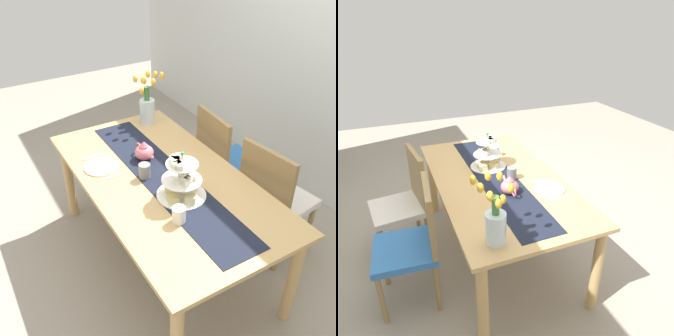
# 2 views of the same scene
# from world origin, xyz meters

# --- Properties ---
(ground_plane) EXTENTS (8.00, 8.00, 0.00)m
(ground_plane) POSITION_xyz_m (0.00, 0.00, 0.00)
(ground_plane) COLOR gray
(dining_table) EXTENTS (1.78, 0.94, 0.72)m
(dining_table) POSITION_xyz_m (0.00, 0.00, 0.63)
(dining_table) COLOR tan
(dining_table) RESTS_ON ground_plane
(chair_left) EXTENTS (0.45, 0.45, 0.91)m
(chair_left) POSITION_xyz_m (-0.25, 0.70, 0.50)
(chair_left) COLOR olive
(chair_left) RESTS_ON ground_plane
(chair_right) EXTENTS (0.47, 0.47, 0.91)m
(chair_right) POSITION_xyz_m (0.31, 0.70, 0.50)
(chair_right) COLOR olive
(chair_right) RESTS_ON ground_plane
(table_runner) EXTENTS (1.64, 0.30, 0.00)m
(table_runner) POSITION_xyz_m (0.00, 0.01, 0.72)
(table_runner) COLOR black
(table_runner) RESTS_ON dining_table
(tiered_cake_stand) EXTENTS (0.30, 0.30, 0.30)m
(tiered_cake_stand) POSITION_xyz_m (0.22, -0.00, 0.82)
(tiered_cake_stand) COLOR beige
(tiered_cake_stand) RESTS_ON table_runner
(teapot) EXTENTS (0.24, 0.13, 0.14)m
(teapot) POSITION_xyz_m (-0.26, 0.00, 0.78)
(teapot) COLOR #D66B75
(teapot) RESTS_ON table_runner
(tulip_vase) EXTENTS (0.23, 0.21, 0.42)m
(tulip_vase) POSITION_xyz_m (-0.73, 0.28, 0.87)
(tulip_vase) COLOR silver
(tulip_vase) RESTS_ON dining_table
(dinner_plate_left) EXTENTS (0.23, 0.23, 0.01)m
(dinner_plate_left) POSITION_xyz_m (-0.32, -0.30, 0.73)
(dinner_plate_left) COLOR white
(dinner_plate_left) RESTS_ON dining_table
(fork_left) EXTENTS (0.02, 0.15, 0.01)m
(fork_left) POSITION_xyz_m (-0.46, -0.30, 0.72)
(fork_left) COLOR silver
(fork_left) RESTS_ON dining_table
(knife_left) EXTENTS (0.03, 0.17, 0.01)m
(knife_left) POSITION_xyz_m (-0.17, -0.30, 0.72)
(knife_left) COLOR silver
(knife_left) RESTS_ON dining_table
(mug_grey) EXTENTS (0.08, 0.08, 0.09)m
(mug_grey) POSITION_xyz_m (-0.06, -0.10, 0.77)
(mug_grey) COLOR slate
(mug_grey) RESTS_ON table_runner
(mug_white_text) EXTENTS (0.08, 0.08, 0.09)m
(mug_white_text) POSITION_xyz_m (0.40, -0.14, 0.77)
(mug_white_text) COLOR white
(mug_white_text) RESTS_ON dining_table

